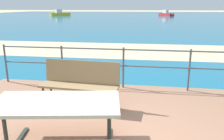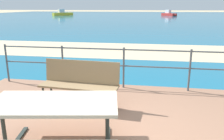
# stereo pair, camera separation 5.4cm
# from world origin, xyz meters

# --- Properties ---
(sea_water) EXTENTS (90.00, 90.00, 0.01)m
(sea_water) POSITION_xyz_m (0.00, 40.00, 0.01)
(sea_water) COLOR #196B8E
(sea_water) RESTS_ON ground
(beach_strip) EXTENTS (54.00, 3.84, 0.01)m
(beach_strip) POSITION_xyz_m (0.00, 7.53, 0.01)
(beach_strip) COLOR beige
(beach_strip) RESTS_ON ground
(picnic_table) EXTENTS (1.73, 1.59, 0.75)m
(picnic_table) POSITION_xyz_m (-0.54, -0.32, 0.64)
(picnic_table) COLOR #BCAD93
(picnic_table) RESTS_ON patio_paving
(park_bench) EXTENTS (1.49, 0.53, 0.87)m
(park_bench) POSITION_xyz_m (-0.69, 1.22, 0.58)
(park_bench) COLOR #8C704C
(park_bench) RESTS_ON patio_paving
(railing_fence) EXTENTS (5.94, 0.04, 0.95)m
(railing_fence) POSITION_xyz_m (0.00, 2.41, 0.67)
(railing_fence) COLOR #4C5156
(railing_fence) RESTS_ON patio_paving
(boat_near) EXTENTS (3.06, 3.86, 1.21)m
(boat_near) POSITION_xyz_m (4.41, 48.15, 0.39)
(boat_near) COLOR red
(boat_near) RESTS_ON sea_water
(boat_mid) EXTENTS (3.69, 4.61, 1.36)m
(boat_mid) POSITION_xyz_m (-18.10, 46.46, 0.44)
(boat_mid) COLOR yellow
(boat_mid) RESTS_ON sea_water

